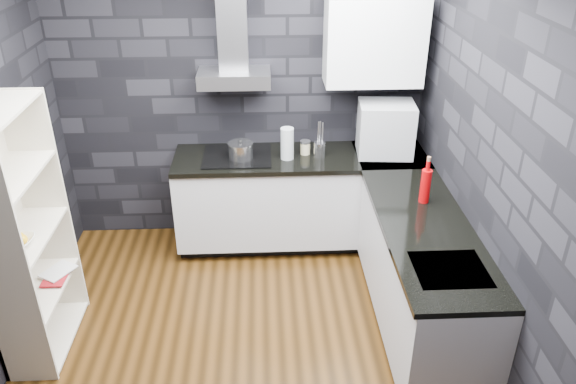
{
  "coord_description": "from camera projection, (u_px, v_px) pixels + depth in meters",
  "views": [
    {
      "loc": [
        0.18,
        -3.13,
        2.94
      ],
      "look_at": [
        0.35,
        0.45,
        1.0
      ],
      "focal_mm": 35.0,
      "sensor_mm": 36.0,
      "label": 1
    }
  ],
  "objects": [
    {
      "name": "ground",
      "position": [
        244.0,
        341.0,
        4.14
      ],
      "size": [
        3.2,
        3.2,
        0.0
      ],
      "primitive_type": "plane",
      "color": "#41270D"
    },
    {
      "name": "wall_back",
      "position": [
        242.0,
        95.0,
        4.93
      ],
      "size": [
        3.2,
        0.05,
        2.7
      ],
      "primitive_type": "cube",
      "color": "black",
      "rests_on": "ground"
    },
    {
      "name": "wall_front",
      "position": [
        220.0,
        377.0,
        2.07
      ],
      "size": [
        3.2,
        0.05,
        2.7
      ],
      "primitive_type": "cube",
      "color": "black",
      "rests_on": "ground"
    },
    {
      "name": "wall_right",
      "position": [
        491.0,
        173.0,
        3.57
      ],
      "size": [
        0.05,
        3.2,
        2.7
      ],
      "primitive_type": "cube",
      "color": "black",
      "rests_on": "ground"
    },
    {
      "name": "toekick_back",
      "position": [
        299.0,
        235.0,
        5.32
      ],
      "size": [
        2.18,
        0.5,
        0.1
      ],
      "primitive_type": "cube",
      "color": "black",
      "rests_on": "ground"
    },
    {
      "name": "toekick_right",
      "position": [
        420.0,
        321.0,
        4.26
      ],
      "size": [
        0.5,
        1.78,
        0.1
      ],
      "primitive_type": "cube",
      "color": "black",
      "rests_on": "ground"
    },
    {
      "name": "counter_back_cab",
      "position": [
        300.0,
        198.0,
        5.08
      ],
      "size": [
        2.2,
        0.6,
        0.76
      ],
      "primitive_type": "cube",
      "color": "silver",
      "rests_on": "ground"
    },
    {
      "name": "counter_right_cab",
      "position": [
        421.0,
        275.0,
        4.06
      ],
      "size": [
        0.6,
        1.8,
        0.76
      ],
      "primitive_type": "cube",
      "color": "silver",
      "rests_on": "ground"
    },
    {
      "name": "counter_back_top",
      "position": [
        301.0,
        158.0,
        4.88
      ],
      "size": [
        2.2,
        0.62,
        0.04
      ],
      "primitive_type": "cube",
      "color": "black",
      "rests_on": "counter_back_cab"
    },
    {
      "name": "counter_right_top",
      "position": [
        426.0,
        228.0,
        3.87
      ],
      "size": [
        0.62,
        1.8,
        0.04
      ],
      "primitive_type": "cube",
      "color": "black",
      "rests_on": "counter_right_cab"
    },
    {
      "name": "counter_corner_top",
      "position": [
        391.0,
        156.0,
        4.92
      ],
      "size": [
        0.62,
        0.62,
        0.04
      ],
      "primitive_type": "cube",
      "color": "black",
      "rests_on": "counter_right_cab"
    },
    {
      "name": "hood_body",
      "position": [
        234.0,
        78.0,
        4.66
      ],
      "size": [
        0.6,
        0.34,
        0.12
      ],
      "primitive_type": "cube",
      "color": "#A1A1A6",
      "rests_on": "wall_back"
    },
    {
      "name": "hood_chimney",
      "position": [
        232.0,
        13.0,
        4.48
      ],
      "size": [
        0.24,
        0.2,
        0.9
      ],
      "primitive_type": "cube",
      "color": "#A1A1A6",
      "rests_on": "hood_body"
    },
    {
      "name": "upper_cabinet",
      "position": [
        374.0,
        41.0,
        4.56
      ],
      "size": [
        0.8,
        0.35,
        0.7
      ],
      "primitive_type": "cube",
      "color": "white",
      "rests_on": "wall_back"
    },
    {
      "name": "cooktop",
      "position": [
        237.0,
        156.0,
        4.85
      ],
      "size": [
        0.58,
        0.5,
        0.01
      ],
      "primitive_type": "cube",
      "color": "black",
      "rests_on": "counter_back_top"
    },
    {
      "name": "sink_rim",
      "position": [
        450.0,
        270.0,
        3.42
      ],
      "size": [
        0.44,
        0.4,
        0.01
      ],
      "primitive_type": "cube",
      "color": "#A1A1A6",
      "rests_on": "counter_right_top"
    },
    {
      "name": "pot",
      "position": [
        241.0,
        151.0,
        4.78
      ],
      "size": [
        0.23,
        0.23,
        0.12
      ],
      "primitive_type": "cylinder",
      "rotation": [
        0.0,
        0.0,
        0.12
      ],
      "color": "silver",
      "rests_on": "cooktop"
    },
    {
      "name": "glass_vase",
      "position": [
        287.0,
        144.0,
        4.76
      ],
      "size": [
        0.13,
        0.13,
        0.28
      ],
      "primitive_type": "cylinder",
      "rotation": [
        0.0,
        0.0,
        -0.17
      ],
      "color": "silver",
      "rests_on": "counter_back_top"
    },
    {
      "name": "storage_jar",
      "position": [
        305.0,
        148.0,
        4.89
      ],
      "size": [
        0.1,
        0.1,
        0.11
      ],
      "primitive_type": "cylinder",
      "rotation": [
        0.0,
        0.0,
        0.15
      ],
      "color": "tan",
      "rests_on": "counter_back_top"
    },
    {
      "name": "utensil_crock",
      "position": [
        320.0,
        149.0,
        4.83
      ],
      "size": [
        0.11,
        0.11,
        0.13
      ],
      "primitive_type": "cylinder",
      "rotation": [
        0.0,
        0.0,
        -0.08
      ],
      "color": "silver",
      "rests_on": "counter_back_top"
    },
    {
      "name": "appliance_garage",
      "position": [
        385.0,
        129.0,
        4.81
      ],
      "size": [
        0.49,
        0.39,
        0.46
      ],
      "primitive_type": "cube",
      "rotation": [
        0.0,
        0.0,
        -0.07
      ],
      "color": "#B3B6BB",
      "rests_on": "counter_back_top"
    },
    {
      "name": "red_bottle",
      "position": [
        425.0,
        186.0,
        4.1
      ],
      "size": [
        0.08,
        0.08,
        0.26
      ],
      "primitive_type": "cylinder",
      "rotation": [
        0.0,
        0.0,
        0.1
      ],
      "color": "#9F0306",
      "rests_on": "counter_right_top"
    },
    {
      "name": "bookshelf",
      "position": [
        25.0,
        237.0,
        3.73
      ],
      "size": [
        0.5,
        0.85,
        1.8
      ],
      "primitive_type": "cube",
      "rotation": [
        0.0,
        0.0,
        -0.21
      ],
      "color": "beige",
      "rests_on": "ground"
    },
    {
      "name": "fruit_bowl",
      "position": [
        18.0,
        242.0,
        3.62
      ],
      "size": [
        0.21,
        0.21,
        0.05
      ],
      "primitive_type": "imported",
      "rotation": [
        0.0,
        0.0,
        -0.06
      ],
      "color": "white",
      "rests_on": "bookshelf"
    },
    {
      "name": "book_red",
      "position": [
        41.0,
        267.0,
        3.99
      ],
      "size": [
        0.16,
        0.03,
        0.22
      ],
      "primitive_type": "imported",
      "rotation": [
        0.0,
        0.0,
        -0.02
      ],
      "color": "maroon",
      "rests_on": "bookshelf"
    },
    {
      "name": "book_second",
      "position": [
        47.0,
        256.0,
        4.07
      ],
      "size": [
        0.15,
        0.1,
        0.23
      ],
      "primitive_type": "imported",
      "rotation": [
        0.0,
        0.0,
        -0.55
      ],
      "color": "#B2B2B2",
      "rests_on": "bookshelf"
    }
  ]
}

